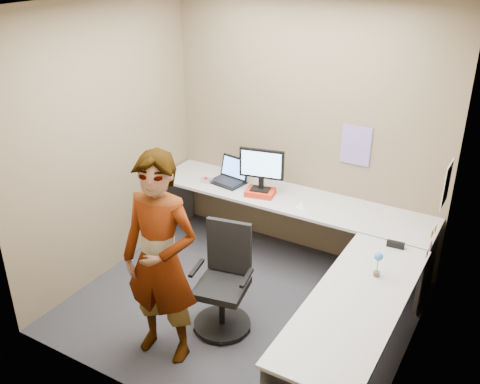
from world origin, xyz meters
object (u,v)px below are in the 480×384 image
Objects in this scene: desk at (303,246)px; person at (161,260)px; monitor at (261,166)px; office_chair at (224,287)px.

person reaches higher than desk.
monitor is 1.72m from person.
desk is 3.12× the size of office_chair.
monitor is (-0.72, 0.50, 0.46)m from desk.
desk is at bearing -47.30° from monitor.
monitor is at bearing 144.84° from desk.
office_chair is (0.28, -1.18, -0.66)m from monitor.
person reaches higher than office_chair.
desk is 6.49× the size of monitor.
person is at bearing -125.63° from office_chair.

